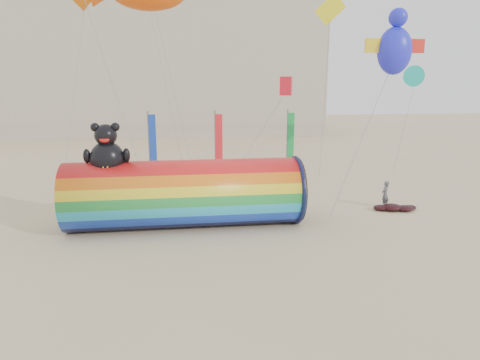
{
  "coord_description": "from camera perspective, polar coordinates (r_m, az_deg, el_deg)",
  "views": [
    {
      "loc": [
        -2.55,
        -19.91,
        7.27
      ],
      "look_at": [
        0.5,
        1.5,
        2.4
      ],
      "focal_mm": 32.0,
      "sensor_mm": 36.0,
      "label": 1
    }
  ],
  "objects": [
    {
      "name": "flying_kites",
      "position": [
        26.7,
        -4.24,
        22.28
      ],
      "size": [
        23.85,
        10.36,
        10.06
      ],
      "color": "#DA4F0B",
      "rests_on": "ground"
    },
    {
      "name": "kite_handler",
      "position": [
        27.03,
        18.79,
        -1.82
      ],
      "size": [
        0.71,
        0.67,
        1.63
      ],
      "primitive_type": "imported",
      "rotation": [
        0.0,
        0.0,
        3.81
      ],
      "color": "#505257",
      "rests_on": "ground"
    },
    {
      "name": "windsock_assembly",
      "position": [
        22.23,
        -7.35,
        -1.58
      ],
      "size": [
        11.98,
        3.65,
        5.52
      ],
      "color": "red",
      "rests_on": "ground"
    },
    {
      "name": "hotel_building",
      "position": [
        66.6,
        -16.84,
        14.78
      ],
      "size": [
        60.4,
        15.4,
        20.6
      ],
      "color": "#B7AD99",
      "rests_on": "ground"
    },
    {
      "name": "fabric_bundle",
      "position": [
        26.77,
        19.94,
        -3.47
      ],
      "size": [
        2.62,
        1.35,
        0.41
      ],
      "color": "#36090E",
      "rests_on": "ground"
    },
    {
      "name": "festival_banners",
      "position": [
        35.45,
        -2.51,
        5.17
      ],
      "size": [
        12.23,
        1.13,
        5.2
      ],
      "color": "#59595E",
      "rests_on": "ground"
    },
    {
      "name": "ground",
      "position": [
        21.34,
        -0.77,
        -7.22
      ],
      "size": [
        160.0,
        160.0,
        0.0
      ],
      "primitive_type": "plane",
      "color": "#CCB58C",
      "rests_on": "ground"
    }
  ]
}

